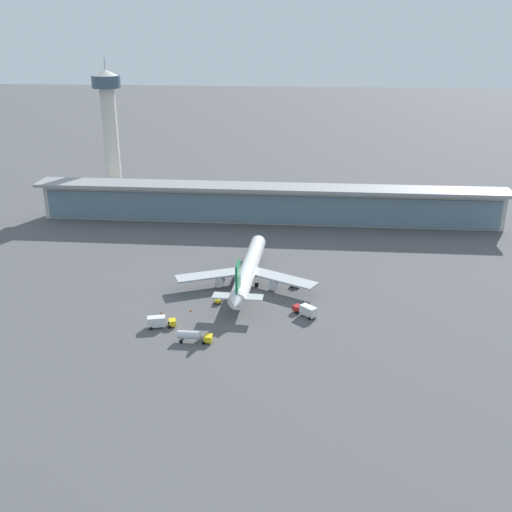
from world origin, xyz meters
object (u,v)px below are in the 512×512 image
(control_tower, at_px, (110,124))
(safety_cone_alpha, at_px, (297,311))
(service_truck_under_wing_yellow, at_px, (160,322))
(safety_cone_bravo, at_px, (234,304))
(service_truck_mid_apron_white, at_px, (296,284))
(service_truck_on_taxiway_red, at_px, (306,310))
(service_truck_by_tail_yellow, at_px, (193,336))
(safety_cone_delta, at_px, (190,310))
(safety_cone_charlie, at_px, (161,312))
(airliner_on_stand, at_px, (248,270))
(service_truck_near_nose_yellow, at_px, (218,300))

(control_tower, bearing_deg, safety_cone_alpha, -51.52)
(service_truck_under_wing_yellow, distance_m, safety_cone_bravo, 23.12)
(service_truck_mid_apron_white, relative_size, service_truck_on_taxiway_red, 0.45)
(service_truck_by_tail_yellow, distance_m, safety_cone_delta, 17.21)
(service_truck_mid_apron_white, bearing_deg, safety_cone_bravo, -140.14)
(service_truck_under_wing_yellow, bearing_deg, safety_cone_delta, 58.11)
(control_tower, bearing_deg, safety_cone_charlie, -66.85)
(service_truck_by_tail_yellow, relative_size, safety_cone_alpha, 12.29)
(service_truck_by_tail_yellow, height_order, safety_cone_charlie, service_truck_by_tail_yellow)
(airliner_on_stand, bearing_deg, safety_cone_delta, -125.28)
(service_truck_under_wing_yellow, bearing_deg, safety_cone_alpha, 18.49)
(airliner_on_stand, distance_m, service_truck_under_wing_yellow, 36.13)
(service_truck_under_wing_yellow, bearing_deg, safety_cone_charlie, 101.01)
(safety_cone_bravo, xyz_separation_m, safety_cone_delta, (-11.52, -4.88, 0.00))
(control_tower, relative_size, safety_cone_bravo, 87.03)
(airliner_on_stand, xyz_separation_m, service_truck_mid_apron_white, (14.40, -0.84, -3.81))
(service_truck_near_nose_yellow, relative_size, service_truck_mid_apron_white, 0.95)
(service_truck_by_tail_yellow, distance_m, safety_cone_alpha, 31.56)
(safety_cone_delta, bearing_deg, airliner_on_stand, 54.72)
(service_truck_near_nose_yellow, height_order, control_tower, control_tower)
(safety_cone_delta, bearing_deg, service_truck_on_taxiway_red, 0.38)
(service_truck_under_wing_yellow, xyz_separation_m, service_truck_mid_apron_white, (34.63, 28.94, -0.82))
(control_tower, distance_m, safety_cone_charlie, 123.64)
(service_truck_by_tail_yellow, relative_size, safety_cone_delta, 12.29)
(safety_cone_bravo, bearing_deg, service_truck_near_nose_yellow, 164.20)
(service_truck_on_taxiway_red, bearing_deg, service_truck_by_tail_yellow, -148.73)
(airliner_on_stand, bearing_deg, service_truck_mid_apron_white, -3.35)
(service_truck_near_nose_yellow, xyz_separation_m, service_truck_on_taxiway_red, (24.98, -5.99, 0.82))
(service_truck_under_wing_yellow, distance_m, safety_cone_alpha, 37.58)
(service_truck_near_nose_yellow, bearing_deg, airliner_on_stand, 62.19)
(safety_cone_alpha, bearing_deg, service_truck_by_tail_yellow, -143.73)
(service_truck_under_wing_yellow, bearing_deg, safety_cone_bravo, 39.92)
(safety_cone_delta, bearing_deg, safety_cone_alpha, 3.84)
(airliner_on_stand, bearing_deg, service_truck_near_nose_yellow, -117.81)
(safety_cone_alpha, bearing_deg, service_truck_on_taxiway_red, -36.46)
(service_truck_by_tail_yellow, xyz_separation_m, safety_cone_delta, (-4.02, 16.67, -1.39))
(service_truck_near_nose_yellow, height_order, safety_cone_alpha, service_truck_near_nose_yellow)
(service_truck_mid_apron_white, relative_size, safety_cone_alpha, 4.40)
(service_truck_near_nose_yellow, height_order, service_truck_under_wing_yellow, service_truck_under_wing_yellow)
(service_truck_near_nose_yellow, xyz_separation_m, control_tower, (-61.44, 101.49, 32.48))
(safety_cone_alpha, distance_m, safety_cone_delta, 29.50)
(service_truck_mid_apron_white, distance_m, safety_cone_alpha, 17.07)
(safety_cone_bravo, distance_m, safety_cone_charlie, 20.41)
(service_truck_by_tail_yellow, height_order, safety_cone_bravo, service_truck_by_tail_yellow)
(control_tower, bearing_deg, service_truck_on_taxiway_red, -51.20)
(service_truck_mid_apron_white, bearing_deg, airliner_on_stand, 176.65)
(service_truck_by_tail_yellow, xyz_separation_m, safety_cone_bravo, (7.50, 21.55, -1.39))
(service_truck_near_nose_yellow, bearing_deg, safety_cone_bravo, -15.80)
(service_truck_under_wing_yellow, relative_size, service_truck_on_taxiway_red, 1.11)
(control_tower, bearing_deg, service_truck_under_wing_yellow, -67.63)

